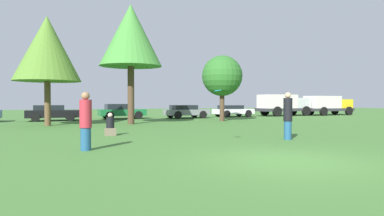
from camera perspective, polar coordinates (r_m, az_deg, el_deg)
The scene contains 14 objects.
ground_plane at distance 9.03m, azimuth 15.84°, elevation -8.53°, with size 120.00×120.00×0.00m, color #3D6B2D.
person_thrower at distance 10.87m, azimuth -17.44°, elevation -2.09°, with size 0.37×0.37×1.80m.
person_catcher at distance 13.82m, azimuth 15.81°, elevation -1.25°, with size 0.34×0.34×1.86m.
frisbee at distance 11.92m, azimuth 4.36°, elevation 2.96°, with size 0.27×0.27×0.07m.
bystander_sitting at distance 15.35m, azimuth -13.58°, elevation -3.03°, with size 0.46×0.38×1.00m.
tree_0 at distance 22.97m, azimuth -23.18°, elevation 9.13°, with size 4.02×4.02×6.77m.
tree_1 at distance 23.13m, azimuth -10.26°, elevation 11.86°, with size 4.09×4.09×7.90m.
tree_2 at distance 26.04m, azimuth 5.08°, elevation 5.36°, with size 3.09×3.09×5.00m.
parked_car_black at distance 28.23m, azimuth -22.47°, elevation -0.70°, with size 3.96×2.10×1.21m.
parked_car_green at distance 29.59m, azimuth -11.83°, elevation -0.49°, with size 3.91×2.12×1.28m.
parked_car_grey at distance 30.19m, azimuth -1.06°, elevation -0.52°, with size 3.86×2.17×1.17m.
parked_car_white at distance 33.25m, azimuth 6.83°, elevation -0.42°, with size 3.88×2.02×1.12m.
delivery_truck_silver at distance 36.31m, azimuth 15.08°, elevation 0.68°, with size 5.93×2.46×2.18m.
delivery_truck_yellow at distance 39.63m, azimuth 21.82°, elevation 0.56°, with size 5.83×2.35×2.07m.
Camera 1 is at (-5.45, -7.03, 1.51)m, focal length 31.73 mm.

